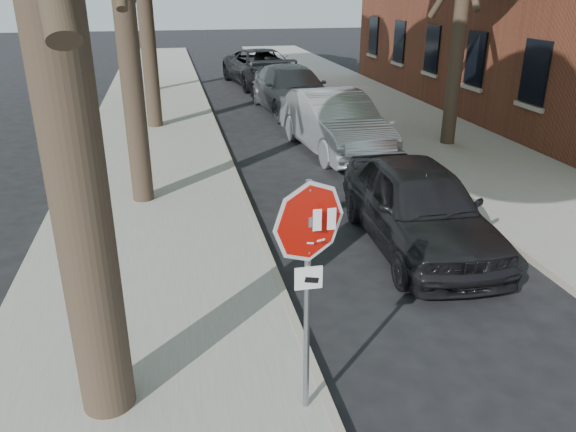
% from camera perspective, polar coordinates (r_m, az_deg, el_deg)
% --- Properties ---
extents(ground, '(120.00, 120.00, 0.00)m').
position_cam_1_polar(ground, '(6.73, 7.91, -18.47)').
color(ground, black).
rests_on(ground, ground).
extents(sidewalk_left, '(4.00, 55.00, 0.12)m').
position_cam_1_polar(sidewalk_left, '(17.30, -13.66, 7.24)').
color(sidewalk_left, gray).
rests_on(sidewalk_left, ground).
extents(sidewalk_right, '(4.00, 55.00, 0.12)m').
position_cam_1_polar(sidewalk_right, '(19.01, 13.11, 8.61)').
color(sidewalk_right, gray).
rests_on(sidewalk_right, ground).
extents(curb_left, '(0.12, 55.00, 0.13)m').
position_cam_1_polar(curb_left, '(17.35, -6.84, 7.77)').
color(curb_left, '#9E9384').
rests_on(curb_left, ground).
extents(curb_right, '(0.12, 55.00, 0.13)m').
position_cam_1_polar(curb_right, '(18.26, 7.18, 8.48)').
color(curb_right, '#9E9384').
rests_on(curb_right, ground).
extents(stop_sign, '(0.76, 0.34, 2.61)m').
position_cam_1_polar(stop_sign, '(5.44, 2.09, -4.13)').
color(stop_sign, gray).
rests_on(stop_sign, sidewalk_left).
extents(car_a, '(2.01, 4.62, 1.55)m').
position_cam_1_polar(car_a, '(10.18, 13.11, 1.01)').
color(car_a, black).
rests_on(car_a, ground).
extents(car_b, '(2.22, 5.20, 1.67)m').
position_cam_1_polar(car_b, '(16.01, 4.75, 9.46)').
color(car_b, '#A2A4AA').
rests_on(car_b, ground).
extents(car_c, '(2.69, 5.78, 1.63)m').
position_cam_1_polar(car_c, '(21.38, 0.38, 12.73)').
color(car_c, '#535459').
rests_on(car_c, ground).
extents(car_d, '(3.42, 6.22, 1.65)m').
position_cam_1_polar(car_d, '(27.28, -2.60, 14.80)').
color(car_d, black).
rests_on(car_d, ground).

